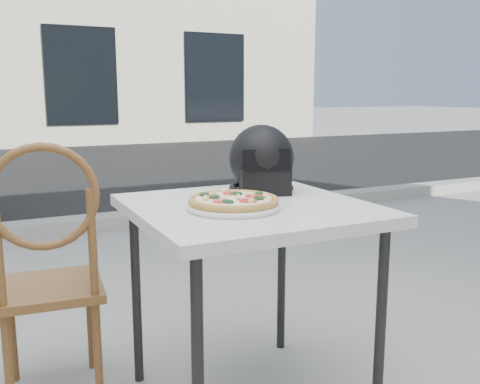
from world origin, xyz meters
name	(u,v)px	position (x,y,z in m)	size (l,w,h in m)	color
street_asphalt	(18,173)	(0.00, 7.00, 0.00)	(30.00, 8.00, 0.00)	black
curb	(50,227)	(0.00, 3.00, 0.06)	(30.00, 0.25, 0.12)	#99978F
cafe_table_main	(249,223)	(0.39, -0.03, 0.72)	(0.84, 0.84, 0.79)	silver
plate	(233,207)	(0.30, -0.09, 0.80)	(0.33, 0.33, 0.02)	silver
pizza	(233,200)	(0.30, -0.09, 0.83)	(0.39, 0.39, 0.04)	#BF8F45
helmet	(262,162)	(0.55, 0.18, 0.92)	(0.34, 0.35, 0.28)	black
cafe_chair_main	(48,262)	(-0.29, 0.30, 0.57)	(0.43, 0.43, 1.03)	brown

